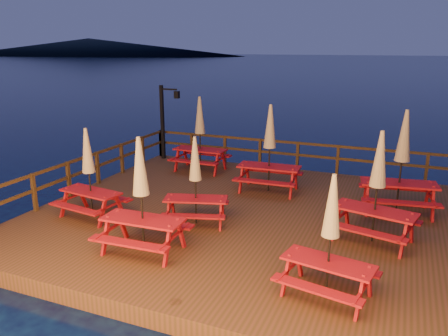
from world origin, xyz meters
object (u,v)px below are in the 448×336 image
at_px(picnic_table_1, 330,235).
at_px(picnic_table_2, 141,194).
at_px(lamp_post, 166,116).
at_px(picnic_table_0, 270,147).

bearing_deg(picnic_table_1, picnic_table_2, -173.37).
bearing_deg(lamp_post, picnic_table_2, -63.80).
distance_m(lamp_post, picnic_table_1, 11.18).
distance_m(lamp_post, picnic_table_2, 8.49).
height_order(picnic_table_1, picnic_table_2, picnic_table_2).
bearing_deg(picnic_table_2, lamp_post, 113.64).
xyz_separation_m(lamp_post, picnic_table_0, (5.10, -2.42, -0.35)).
relative_size(picnic_table_0, picnic_table_1, 1.17).
height_order(lamp_post, picnic_table_2, lamp_post).
bearing_deg(picnic_table_0, picnic_table_1, -65.88).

